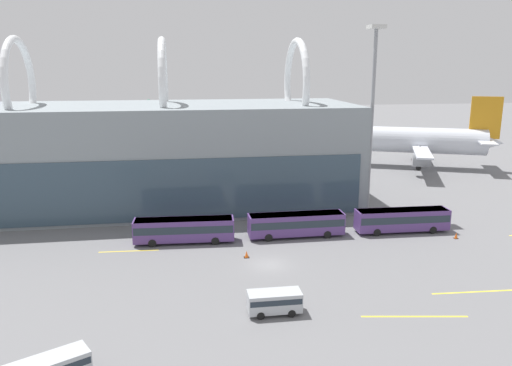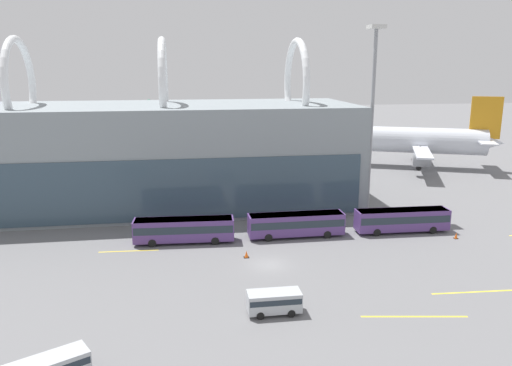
{
  "view_description": "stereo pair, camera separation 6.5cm",
  "coord_description": "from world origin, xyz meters",
  "px_view_note": "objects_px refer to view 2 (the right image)",
  "views": [
    {
      "loc": [
        -9.53,
        -51.65,
        21.9
      ],
      "look_at": [
        2.06,
        22.98,
        4.0
      ],
      "focal_mm": 35.0,
      "sensor_mm": 36.0,
      "label": 1
    },
    {
      "loc": [
        -9.46,
        -51.66,
        21.9
      ],
      "look_at": [
        2.06,
        22.98,
        4.0
      ],
      "focal_mm": 35.0,
      "sensor_mm": 36.0,
      "label": 2
    }
  ],
  "objects_px": {
    "floodlight_mast": "(373,99)",
    "traffic_cone_0": "(456,236)",
    "shuttle_bus_0": "(184,229)",
    "shuttle_bus_2": "(402,219)",
    "airliner_at_gate_far": "(141,153)",
    "traffic_cone_1": "(246,254)",
    "airliner_parked_remote": "(414,140)",
    "service_van_foreground": "(274,301)",
    "shuttle_bus_1": "(296,223)"
  },
  "relations": [
    {
      "from": "shuttle_bus_1",
      "to": "floodlight_mast",
      "type": "distance_m",
      "value": 22.52
    },
    {
      "from": "service_van_foreground",
      "to": "shuttle_bus_1",
      "type": "bearing_deg",
      "value": -108.39
    },
    {
      "from": "airliner_at_gate_far",
      "to": "shuttle_bus_1",
      "type": "relative_size",
      "value": 3.06
    },
    {
      "from": "airliner_at_gate_far",
      "to": "airliner_parked_remote",
      "type": "height_order",
      "value": "airliner_parked_remote"
    },
    {
      "from": "airliner_parked_remote",
      "to": "shuttle_bus_1",
      "type": "relative_size",
      "value": 2.85
    },
    {
      "from": "airliner_parked_remote",
      "to": "service_van_foreground",
      "type": "xyz_separation_m",
      "value": [
        -42.57,
        -60.75,
        -4.69
      ]
    },
    {
      "from": "airliner_at_gate_far",
      "to": "shuttle_bus_2",
      "type": "relative_size",
      "value": 3.05
    },
    {
      "from": "shuttle_bus_2",
      "to": "service_van_foreground",
      "type": "distance_m",
      "value": 28.89
    },
    {
      "from": "airliner_at_gate_far",
      "to": "shuttle_bus_0",
      "type": "xyz_separation_m",
      "value": [
        7.9,
        -39.91,
        -3.07
      ]
    },
    {
      "from": "shuttle_bus_1",
      "to": "shuttle_bus_2",
      "type": "distance_m",
      "value": 14.48
    },
    {
      "from": "airliner_at_gate_far",
      "to": "shuttle_bus_0",
      "type": "distance_m",
      "value": 40.8
    },
    {
      "from": "traffic_cone_0",
      "to": "traffic_cone_1",
      "type": "bearing_deg",
      "value": -175.16
    },
    {
      "from": "airliner_parked_remote",
      "to": "shuttle_bus_1",
      "type": "height_order",
      "value": "airliner_parked_remote"
    },
    {
      "from": "airliner_at_gate_far",
      "to": "shuttle_bus_2",
      "type": "xyz_separation_m",
      "value": [
        36.85,
        -40.21,
        -3.07
      ]
    },
    {
      "from": "shuttle_bus_1",
      "to": "traffic_cone_0",
      "type": "distance_m",
      "value": 20.77
    },
    {
      "from": "shuttle_bus_2",
      "to": "floodlight_mast",
      "type": "bearing_deg",
      "value": 97.37
    },
    {
      "from": "shuttle_bus_0",
      "to": "traffic_cone_1",
      "type": "bearing_deg",
      "value": -38.31
    },
    {
      "from": "airliner_parked_remote",
      "to": "shuttle_bus_1",
      "type": "distance_m",
      "value": 54.49
    },
    {
      "from": "airliner_at_gate_far",
      "to": "service_van_foreground",
      "type": "height_order",
      "value": "airliner_at_gate_far"
    },
    {
      "from": "airliner_parked_remote",
      "to": "shuttle_bus_0",
      "type": "bearing_deg",
      "value": 61.59
    },
    {
      "from": "floodlight_mast",
      "to": "shuttle_bus_0",
      "type": "bearing_deg",
      "value": -160.83
    },
    {
      "from": "airliner_at_gate_far",
      "to": "shuttle_bus_1",
      "type": "distance_m",
      "value": 45.86
    },
    {
      "from": "shuttle_bus_2",
      "to": "floodlight_mast",
      "type": "relative_size",
      "value": 0.46
    },
    {
      "from": "shuttle_bus_2",
      "to": "traffic_cone_0",
      "type": "xyz_separation_m",
      "value": [
        5.88,
        -3.6,
        -1.44
      ]
    },
    {
      "from": "airliner_at_gate_far",
      "to": "service_van_foreground",
      "type": "xyz_separation_m",
      "value": [
        15.66,
        -59.84,
        -3.67
      ]
    },
    {
      "from": "airliner_parked_remote",
      "to": "shuttle_bus_2",
      "type": "height_order",
      "value": "airliner_parked_remote"
    },
    {
      "from": "airliner_parked_remote",
      "to": "traffic_cone_1",
      "type": "bearing_deg",
      "value": 69.97
    },
    {
      "from": "floodlight_mast",
      "to": "traffic_cone_1",
      "type": "bearing_deg",
      "value": -142.56
    },
    {
      "from": "airliner_at_gate_far",
      "to": "airliner_parked_remote",
      "type": "bearing_deg",
      "value": 94.73
    },
    {
      "from": "shuttle_bus_2",
      "to": "airliner_parked_remote",
      "type": "bearing_deg",
      "value": 64.17
    },
    {
      "from": "airliner_parked_remote",
      "to": "floodlight_mast",
      "type": "bearing_deg",
      "value": 76.8
    },
    {
      "from": "airliner_at_gate_far",
      "to": "floodlight_mast",
      "type": "relative_size",
      "value": 1.4
    },
    {
      "from": "shuttle_bus_0",
      "to": "shuttle_bus_2",
      "type": "distance_m",
      "value": 28.95
    },
    {
      "from": "traffic_cone_0",
      "to": "floodlight_mast",
      "type": "bearing_deg",
      "value": 116.81
    },
    {
      "from": "shuttle_bus_2",
      "to": "floodlight_mast",
      "type": "distance_m",
      "value": 18.24
    },
    {
      "from": "traffic_cone_1",
      "to": "airliner_parked_remote",
      "type": "bearing_deg",
      "value": 47.43
    },
    {
      "from": "shuttle_bus_2",
      "to": "traffic_cone_1",
      "type": "relative_size",
      "value": 15.57
    },
    {
      "from": "airliner_parked_remote",
      "to": "traffic_cone_0",
      "type": "distance_m",
      "value": 47.65
    },
    {
      "from": "airliner_at_gate_far",
      "to": "floodlight_mast",
      "type": "xyz_separation_m",
      "value": [
        35.84,
        -30.19,
        12.14
      ]
    },
    {
      "from": "airliner_parked_remote",
      "to": "floodlight_mast",
      "type": "height_order",
      "value": "floodlight_mast"
    },
    {
      "from": "shuttle_bus_1",
      "to": "airliner_parked_remote",
      "type": "bearing_deg",
      "value": 48.5
    },
    {
      "from": "floodlight_mast",
      "to": "traffic_cone_1",
      "type": "xyz_separation_m",
      "value": [
        -20.85,
        -15.96,
        -16.65
      ]
    },
    {
      "from": "service_van_foreground",
      "to": "traffic_cone_0",
      "type": "distance_m",
      "value": 31.46
    },
    {
      "from": "shuttle_bus_2",
      "to": "traffic_cone_0",
      "type": "bearing_deg",
      "value": -29.84
    },
    {
      "from": "floodlight_mast",
      "to": "traffic_cone_0",
      "type": "relative_size",
      "value": 33.74
    },
    {
      "from": "airliner_parked_remote",
      "to": "shuttle_bus_2",
      "type": "bearing_deg",
      "value": 85.07
    },
    {
      "from": "shuttle_bus_0",
      "to": "floodlight_mast",
      "type": "distance_m",
      "value": 33.26
    },
    {
      "from": "traffic_cone_1",
      "to": "traffic_cone_0",
      "type": "bearing_deg",
      "value": 4.84
    },
    {
      "from": "airliner_at_gate_far",
      "to": "traffic_cone_0",
      "type": "relative_size",
      "value": 47.08
    },
    {
      "from": "floodlight_mast",
      "to": "traffic_cone_0",
      "type": "bearing_deg",
      "value": -63.19
    }
  ]
}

